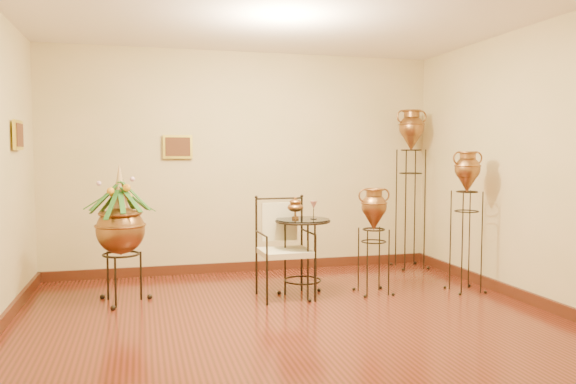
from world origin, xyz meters
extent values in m
plane|color=maroon|center=(0.00, 0.00, 0.00)|extent=(5.00, 5.00, 0.00)
cube|color=#451E10|center=(0.00, 2.48, 0.06)|extent=(5.00, 0.04, 0.12)
cube|color=#451E10|center=(2.48, 0.00, 0.06)|extent=(0.04, 5.00, 0.12)
cube|color=yellow|center=(-0.85, 2.46, 1.60)|extent=(0.36, 0.03, 0.29)
cube|color=yellow|center=(-2.46, 1.45, 1.70)|extent=(0.03, 0.36, 0.29)
cube|color=beige|center=(0.15, 1.05, 0.48)|extent=(0.52, 0.48, 0.06)
cube|color=beige|center=(0.15, 1.05, 0.78)|extent=(0.39, 0.04, 0.41)
cylinder|color=black|center=(0.35, 1.08, 0.82)|extent=(0.57, 0.57, 0.02)
camera|label=1|loc=(-1.30, -4.58, 1.53)|focal=35.00mm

